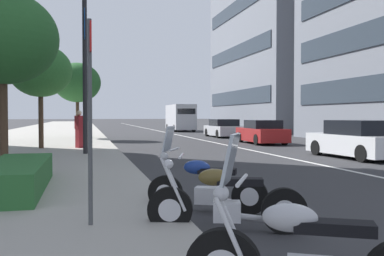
{
  "coord_description": "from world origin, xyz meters",
  "views": [
    {
      "loc": [
        -3.1,
        7.63,
        1.64
      ],
      "look_at": [
        10.93,
        4.14,
        1.22
      ],
      "focal_mm": 40.56,
      "sensor_mm": 36.0,
      "label": 1
    }
  ],
  "objects_px": {
    "car_following_behind": "(223,129)",
    "street_tree_far_plaza": "(77,83)",
    "car_approaching_light": "(358,140)",
    "street_tree_mid_sidewalk": "(3,38)",
    "street_lamp_with_banners": "(94,35)",
    "pedestrian_on_plaza": "(79,129)",
    "delivery_van_ahead": "(180,117)",
    "motorcycle_mid_row": "(225,203)",
    "motorcycle_nearest_camera": "(204,187)",
    "parking_sign_by_curb": "(90,103)",
    "car_mid_block_traffic": "(262,133)",
    "street_tree_near_plaza_corner": "(40,71)"
  },
  "relations": [
    {
      "from": "motorcycle_nearest_camera",
      "to": "car_mid_block_traffic",
      "type": "bearing_deg",
      "value": -89.57
    },
    {
      "from": "parking_sign_by_curb",
      "to": "street_tree_far_plaza",
      "type": "xyz_separation_m",
      "value": [
        24.14,
        0.53,
        2.03
      ]
    },
    {
      "from": "car_mid_block_traffic",
      "to": "parking_sign_by_curb",
      "type": "relative_size",
      "value": 1.54
    },
    {
      "from": "delivery_van_ahead",
      "to": "car_approaching_light",
      "type": "bearing_deg",
      "value": -178.0
    },
    {
      "from": "motorcycle_mid_row",
      "to": "car_mid_block_traffic",
      "type": "distance_m",
      "value": 19.55
    },
    {
      "from": "street_lamp_with_banners",
      "to": "pedestrian_on_plaza",
      "type": "relative_size",
      "value": 4.39
    },
    {
      "from": "street_tree_mid_sidewalk",
      "to": "delivery_van_ahead",
      "type": "bearing_deg",
      "value": -20.72
    },
    {
      "from": "parking_sign_by_curb",
      "to": "street_tree_near_plaza_corner",
      "type": "bearing_deg",
      "value": 7.71
    },
    {
      "from": "street_lamp_with_banners",
      "to": "street_tree_near_plaza_corner",
      "type": "xyz_separation_m",
      "value": [
        3.4,
        2.31,
        -1.13
      ]
    },
    {
      "from": "car_approaching_light",
      "to": "street_tree_mid_sidewalk",
      "type": "bearing_deg",
      "value": 95.76
    },
    {
      "from": "street_tree_mid_sidewalk",
      "to": "street_tree_far_plaza",
      "type": "height_order",
      "value": "street_tree_far_plaza"
    },
    {
      "from": "motorcycle_nearest_camera",
      "to": "street_tree_far_plaza",
      "type": "relative_size",
      "value": 0.38
    },
    {
      "from": "car_mid_block_traffic",
      "to": "car_following_behind",
      "type": "bearing_deg",
      "value": 0.47
    },
    {
      "from": "delivery_van_ahead",
      "to": "street_lamp_with_banners",
      "type": "distance_m",
      "value": 28.66
    },
    {
      "from": "motorcycle_nearest_camera",
      "to": "street_tree_mid_sidewalk",
      "type": "xyz_separation_m",
      "value": [
        5.75,
        4.13,
        3.33
      ]
    },
    {
      "from": "car_approaching_light",
      "to": "parking_sign_by_curb",
      "type": "xyz_separation_m",
      "value": [
        -8.6,
        10.15,
        1.13
      ]
    },
    {
      "from": "car_mid_block_traffic",
      "to": "street_tree_mid_sidewalk",
      "type": "height_order",
      "value": "street_tree_mid_sidewalk"
    },
    {
      "from": "street_tree_mid_sidewalk",
      "to": "car_mid_block_traffic",
      "type": "bearing_deg",
      "value": -48.79
    },
    {
      "from": "motorcycle_mid_row",
      "to": "car_approaching_light",
      "type": "distance_m",
      "value": 12.19
    },
    {
      "from": "car_approaching_light",
      "to": "motorcycle_nearest_camera",
      "type": "bearing_deg",
      "value": 129.92
    },
    {
      "from": "car_approaching_light",
      "to": "motorcycle_mid_row",
      "type": "bearing_deg",
      "value": 134.31
    },
    {
      "from": "delivery_van_ahead",
      "to": "parking_sign_by_curb",
      "type": "height_order",
      "value": "parking_sign_by_curb"
    },
    {
      "from": "car_approaching_light",
      "to": "car_following_behind",
      "type": "relative_size",
      "value": 1.0
    },
    {
      "from": "car_approaching_light",
      "to": "car_mid_block_traffic",
      "type": "distance_m",
      "value": 8.87
    },
    {
      "from": "motorcycle_mid_row",
      "to": "pedestrian_on_plaza",
      "type": "bearing_deg",
      "value": -64.71
    },
    {
      "from": "car_approaching_light",
      "to": "street_tree_near_plaza_corner",
      "type": "xyz_separation_m",
      "value": [
        6.2,
        12.15,
        2.98
      ]
    },
    {
      "from": "car_approaching_light",
      "to": "delivery_van_ahead",
      "type": "xyz_separation_m",
      "value": [
        29.67,
        0.47,
        0.78
      ]
    },
    {
      "from": "motorcycle_nearest_camera",
      "to": "street_lamp_with_banners",
      "type": "relative_size",
      "value": 0.25
    },
    {
      "from": "motorcycle_mid_row",
      "to": "street_tree_far_plaza",
      "type": "height_order",
      "value": "street_tree_far_plaza"
    },
    {
      "from": "car_following_behind",
      "to": "street_lamp_with_banners",
      "type": "xyz_separation_m",
      "value": [
        -13.82,
        9.83,
        4.15
      ]
    },
    {
      "from": "delivery_van_ahead",
      "to": "street_tree_mid_sidewalk",
      "type": "xyz_separation_m",
      "value": [
        -31.49,
        11.92,
        2.29
      ]
    },
    {
      "from": "parking_sign_by_curb",
      "to": "pedestrian_on_plaza",
      "type": "bearing_deg",
      "value": 1.22
    },
    {
      "from": "car_following_behind",
      "to": "pedestrian_on_plaza",
      "type": "distance_m",
      "value": 14.91
    },
    {
      "from": "pedestrian_on_plaza",
      "to": "street_lamp_with_banners",
      "type": "bearing_deg",
      "value": 69.53
    },
    {
      "from": "car_mid_block_traffic",
      "to": "parking_sign_by_curb",
      "type": "distance_m",
      "value": 20.15
    },
    {
      "from": "car_following_behind",
      "to": "street_lamp_with_banners",
      "type": "relative_size",
      "value": 0.58
    },
    {
      "from": "car_approaching_light",
      "to": "street_tree_far_plaza",
      "type": "relative_size",
      "value": 0.87
    },
    {
      "from": "motorcycle_mid_row",
      "to": "pedestrian_on_plaza",
      "type": "xyz_separation_m",
      "value": [
        14.89,
        2.14,
        0.61
      ]
    },
    {
      "from": "parking_sign_by_curb",
      "to": "street_tree_mid_sidewalk",
      "type": "bearing_deg",
      "value": 18.24
    },
    {
      "from": "pedestrian_on_plaza",
      "to": "parking_sign_by_curb",
      "type": "bearing_deg",
      "value": 59.73
    },
    {
      "from": "motorcycle_nearest_camera",
      "to": "street_tree_near_plaza_corner",
      "type": "height_order",
      "value": "street_tree_near_plaza_corner"
    },
    {
      "from": "car_approaching_light",
      "to": "street_tree_far_plaza",
      "type": "bearing_deg",
      "value": 31.89
    },
    {
      "from": "delivery_van_ahead",
      "to": "street_tree_far_plaza",
      "type": "distance_m",
      "value": 17.6
    },
    {
      "from": "motorcycle_mid_row",
      "to": "street_tree_mid_sidewalk",
      "type": "distance_m",
      "value": 8.82
    },
    {
      "from": "motorcycle_mid_row",
      "to": "motorcycle_nearest_camera",
      "type": "bearing_deg",
      "value": -75.8
    },
    {
      "from": "car_approaching_light",
      "to": "street_tree_far_plaza",
      "type": "distance_m",
      "value": 19.11
    },
    {
      "from": "motorcycle_mid_row",
      "to": "car_following_behind",
      "type": "height_order",
      "value": "car_following_behind"
    },
    {
      "from": "car_following_behind",
      "to": "street_tree_far_plaza",
      "type": "bearing_deg",
      "value": 95.62
    },
    {
      "from": "car_following_behind",
      "to": "delivery_van_ahead",
      "type": "relative_size",
      "value": 0.7
    },
    {
      "from": "street_lamp_with_banners",
      "to": "delivery_van_ahead",
      "type": "bearing_deg",
      "value": -19.22
    }
  ]
}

